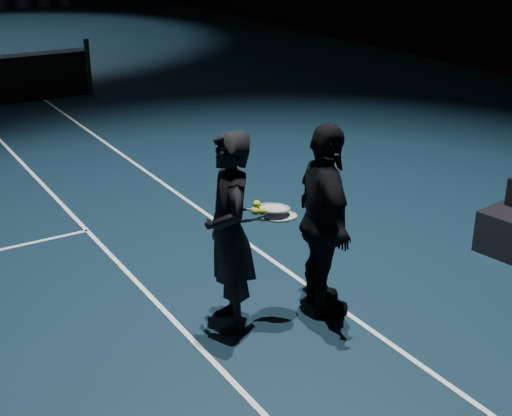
{
  "coord_description": "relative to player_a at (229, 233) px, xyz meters",
  "views": [
    {
      "loc": [
        1.9,
        -13.68,
        3.29
      ],
      "look_at": [
        4.72,
        -9.07,
        1.08
      ],
      "focal_mm": 50.0,
      "sensor_mm": 36.0,
      "label": 1
    }
  ],
  "objects": [
    {
      "name": "player_a",
      "position": [
        0.0,
        0.0,
        0.0
      ],
      "size": [
        0.58,
        0.72,
        1.74
      ],
      "primitive_type": "imported",
      "rotation": [
        0.0,
        0.0,
        -1.86
      ],
      "color": "black",
      "rests_on": "floor"
    },
    {
      "name": "player_b",
      "position": [
        0.82,
        -0.21,
        0.0
      ],
      "size": [
        0.7,
        1.1,
        1.74
      ],
      "primitive_type": "imported",
      "rotation": [
        0.0,
        0.0,
        1.27
      ],
      "color": "black",
      "rests_on": "floor"
    },
    {
      "name": "racket_upper",
      "position": [
        0.4,
        -0.06,
        0.16
      ],
      "size": [
        0.71,
        0.34,
        0.1
      ],
      "primitive_type": null,
      "rotation": [
        0.0,
        0.1,
        -0.18
      ],
      "color": "black",
      "rests_on": "player_b"
    },
    {
      "name": "tennis_balls",
      "position": [
        0.25,
        -0.06,
        0.18
      ],
      "size": [
        0.12,
        0.1,
        0.12
      ],
      "primitive_type": null,
      "color": "gold",
      "rests_on": "racket_upper"
    },
    {
      "name": "racket_lower",
      "position": [
        0.44,
        -0.11,
        0.09
      ],
      "size": [
        0.71,
        0.38,
        0.03
      ],
      "primitive_type": null,
      "rotation": [
        0.0,
        0.0,
        -0.25
      ],
      "color": "black",
      "rests_on": "player_a"
    },
    {
      "name": "net_post_right",
      "position": [
        1.88,
        8.97,
        -0.32
      ],
      "size": [
        0.1,
        0.1,
        1.1
      ],
      "primitive_type": "cylinder",
      "color": "black",
      "rests_on": "floor"
    }
  ]
}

